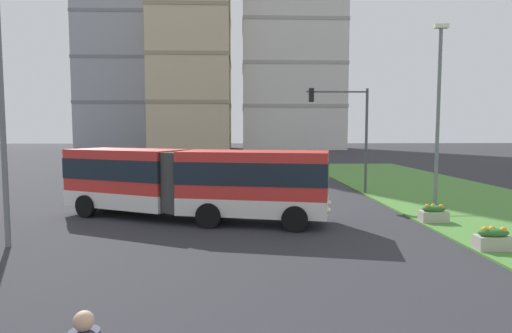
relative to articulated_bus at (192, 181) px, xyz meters
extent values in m
cube|color=red|center=(2.67, -0.91, 0.07)|extent=(6.40, 3.75, 2.55)
cube|color=silver|center=(2.67, -0.91, -0.85)|extent=(6.43, 3.78, 0.70)
cube|color=#19232D|center=(2.67, -0.91, 0.50)|extent=(6.45, 3.80, 0.90)
cube|color=red|center=(-3.04, 1.11, 0.07)|extent=(5.77, 4.53, 2.55)
cube|color=silver|center=(-3.04, 1.11, -0.85)|extent=(5.80, 4.56, 0.70)
cube|color=#19232D|center=(-3.04, 1.11, 0.50)|extent=(5.82, 4.59, 0.90)
cylinder|color=#383838|center=(-0.25, -0.25, 0.07)|extent=(2.40, 2.40, 2.45)
cylinder|color=black|center=(4.70, -0.08, -1.15)|extent=(1.04, 0.49, 1.00)
cylinder|color=black|center=(4.16, -2.52, -1.15)|extent=(1.04, 0.49, 1.00)
cylinder|color=black|center=(1.39, 0.66, -1.15)|extent=(1.04, 0.49, 1.00)
cylinder|color=black|center=(0.84, -1.78, -1.15)|extent=(1.04, 0.49, 1.00)
cylinder|color=black|center=(-3.65, 2.81, -1.15)|extent=(1.02, 0.69, 1.00)
cylinder|color=black|center=(-4.75, 0.56, -1.15)|extent=(1.02, 0.69, 1.00)
sphere|color=#F9EFC6|center=(5.82, -0.69, -0.85)|extent=(0.24, 0.24, 0.24)
sphere|color=#F9EFC6|center=(5.42, -2.45, -0.85)|extent=(0.24, 0.24, 0.24)
cube|color=#19234C|center=(-3.09, 3.56, -1.07)|extent=(4.52, 2.13, 0.80)
cube|color=black|center=(-3.24, 3.57, -0.37)|extent=(2.50, 1.85, 0.60)
cylinder|color=black|center=(-1.53, 4.35, -1.33)|extent=(0.65, 0.27, 0.64)
cylinder|color=black|center=(-1.66, 2.55, -1.33)|extent=(0.65, 0.27, 0.64)
cylinder|color=black|center=(-4.52, 4.57, -1.33)|extent=(0.65, 0.27, 0.64)
cylinder|color=black|center=(-4.65, 2.78, -1.33)|extent=(0.65, 0.27, 0.64)
sphere|color=tan|center=(0.29, -13.58, -0.03)|extent=(0.24, 0.24, 0.24)
cube|color=#B7AD9E|center=(10.09, -5.43, -1.35)|extent=(1.10, 0.56, 0.44)
ellipsoid|color=#2D6B28|center=(10.09, -5.43, -1.03)|extent=(0.99, 0.50, 0.28)
sphere|color=orange|center=(9.81, -5.43, -0.93)|extent=(0.20, 0.20, 0.20)
sphere|color=orange|center=(10.09, -5.35, -0.93)|extent=(0.20, 0.20, 0.20)
sphere|color=orange|center=(10.37, -5.49, -0.93)|extent=(0.20, 0.20, 0.20)
cube|color=#B7AD9E|center=(10.09, -1.25, -1.35)|extent=(1.10, 0.56, 0.44)
ellipsoid|color=#2D6B28|center=(10.09, -1.25, -1.03)|extent=(0.99, 0.50, 0.28)
sphere|color=orange|center=(9.81, -1.25, -0.93)|extent=(0.20, 0.20, 0.20)
sphere|color=orange|center=(10.09, -1.17, -0.93)|extent=(0.20, 0.20, 0.20)
sphere|color=orange|center=(10.37, -1.31, -0.93)|extent=(0.20, 0.20, 0.20)
cylinder|color=#474C51|center=(9.69, 7.14, 1.52)|extent=(0.16, 0.16, 6.36)
cylinder|color=#474C51|center=(7.86, 7.14, 4.50)|extent=(3.66, 0.10, 0.10)
cube|color=black|center=(6.33, 7.14, 4.30)|extent=(0.28, 0.28, 0.80)
sphere|color=red|center=(6.33, 7.14, 4.55)|extent=(0.16, 0.16, 0.16)
sphere|color=yellow|center=(6.33, 7.14, 4.29)|extent=(0.16, 0.16, 0.16)
sphere|color=green|center=(6.33, 7.14, 4.03)|extent=(0.16, 0.16, 0.16)
cylinder|color=slate|center=(-5.59, -4.25, 3.30)|extent=(0.18, 0.18, 9.90)
cylinder|color=slate|center=(11.99, 2.75, 2.78)|extent=(0.18, 0.18, 8.87)
cube|color=white|center=(11.99, 2.75, 7.31)|extent=(0.70, 0.28, 0.20)
cube|color=#9EA3AD|center=(-27.09, 88.10, 18.17)|extent=(16.10, 19.93, 39.64)
cube|color=gray|center=(-27.09, 88.10, 8.61)|extent=(16.30, 20.13, 0.70)
cube|color=gray|center=(-27.09, 88.10, 18.52)|extent=(16.30, 20.13, 0.70)
cube|color=gray|center=(-27.09, 88.10, 28.43)|extent=(16.30, 20.13, 0.70)
cube|color=beige|center=(-7.82, 71.74, 25.31)|extent=(15.56, 18.14, 53.92)
cube|color=#9C8D6E|center=(-7.82, 71.74, 7.68)|extent=(15.76, 18.34, 0.70)
cube|color=#9C8D6E|center=(-7.82, 71.74, 16.67)|extent=(15.76, 18.34, 0.70)
cube|color=#9C8D6E|center=(-7.82, 71.74, 25.66)|extent=(15.76, 18.34, 0.70)
cube|color=silver|center=(13.12, 74.95, 19.65)|extent=(20.89, 16.20, 42.61)
cube|color=#A4A099|center=(13.12, 74.95, 7.22)|extent=(21.09, 16.40, 0.70)
cube|color=#A4A099|center=(13.12, 74.95, 15.74)|extent=(21.09, 16.40, 0.70)
cube|color=#A4A099|center=(13.12, 74.95, 24.26)|extent=(21.09, 16.40, 0.70)
camera|label=1|loc=(2.11, -18.46, 2.17)|focal=30.09mm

